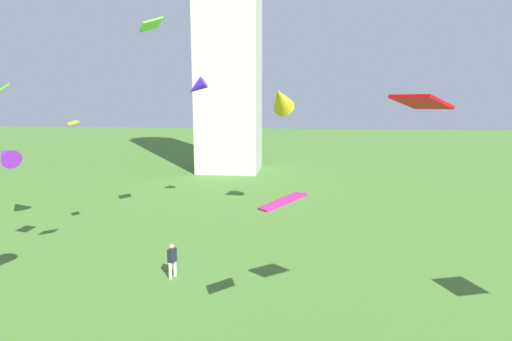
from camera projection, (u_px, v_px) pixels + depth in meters
person_1 at (172, 259)px, 18.45m from camera, size 0.36×0.48×1.60m
kite_flying_0 at (282, 202)px, 12.30m from camera, size 1.56×1.43×0.64m
kite_flying_1 at (197, 87)px, 28.03m from camera, size 1.55×0.91×1.44m
kite_flying_2 at (422, 102)px, 10.63m from camera, size 1.84×1.90×0.40m
kite_flying_3 at (73, 123)px, 21.59m from camera, size 0.91×0.94×0.25m
kite_flying_6 at (281, 99)px, 26.29m from camera, size 1.89×2.68×2.27m
kite_flying_9 at (6, 155)px, 26.08m from camera, size 2.35×2.16×1.65m
kite_flying_10 at (151, 25)px, 21.25m from camera, size 1.62×1.86×0.67m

